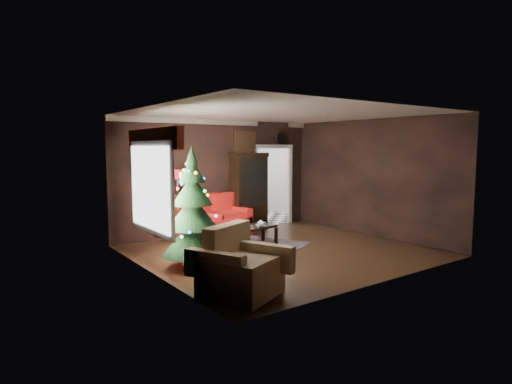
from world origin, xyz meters
TOP-DOWN VIEW (x-y plane):
  - floor at (0.00, 0.00)m, footprint 5.50×5.50m
  - ceiling at (0.00, 0.00)m, footprint 5.50×5.50m
  - wall_back at (0.00, 2.50)m, footprint 5.50×0.00m
  - wall_front at (0.00, -2.50)m, footprint 5.50×0.00m
  - wall_left at (-2.75, 0.00)m, footprint 0.00×5.50m
  - wall_right at (2.75, 0.00)m, footprint 0.00×5.50m
  - doorway at (1.70, 2.50)m, footprint 1.10×0.10m
  - left_window at (-2.71, 0.20)m, footprint 0.05×1.60m
  - valance at (-2.63, 0.20)m, footprint 0.12×2.10m
  - kitchen_floor at (1.70, 4.00)m, footprint 3.00×3.00m
  - kitchen_window at (1.70, 5.45)m, footprint 0.70×0.06m
  - rug at (-0.42, 0.47)m, footprint 2.90×2.58m
  - loveseat at (-0.40, 2.05)m, footprint 1.70×0.90m
  - curio_cabinet at (0.75, 2.27)m, footprint 0.90×0.45m
  - floor_lamp at (-1.31, 2.09)m, footprint 0.29×0.29m
  - christmas_tree at (-2.02, -0.00)m, footprint 1.21×1.21m
  - armchair at (-2.13, -1.68)m, footprint 1.34×1.34m
  - coffee_table at (-0.15, 0.77)m, footprint 1.01×0.72m
  - teapot at (-0.13, 0.55)m, footprint 0.19×0.19m
  - cup_a at (-0.34, 0.57)m, footprint 0.07×0.07m
  - cup_b at (-0.49, 0.57)m, footprint 0.07×0.07m
  - book at (-0.11, 0.72)m, footprint 0.18×0.08m
  - wall_clock at (1.95, 2.45)m, footprint 0.32×0.32m
  - painting at (0.75, 2.46)m, footprint 0.62×0.05m
  - kitchen_counter at (1.70, 5.20)m, footprint 1.80×0.60m
  - kitchen_table at (1.40, 3.70)m, footprint 0.70×0.70m

SIDE VIEW (x-z plane):
  - floor at x=0.00m, z-range 0.00..0.00m
  - kitchen_floor at x=1.70m, z-range 0.00..0.00m
  - rug at x=-0.42m, z-range 0.00..0.01m
  - coffee_table at x=-0.15m, z-range 0.01..0.43m
  - kitchen_table at x=1.40m, z-range 0.00..0.75m
  - kitchen_counter at x=1.70m, z-range 0.00..0.90m
  - cup_b at x=-0.49m, z-range 0.43..0.48m
  - cup_a at x=-0.34m, z-range 0.43..0.48m
  - armchair at x=-2.13m, z-range -0.06..0.98m
  - loveseat at x=-0.40m, z-range 0.00..1.00m
  - teapot at x=-0.13m, z-range 0.43..0.58m
  - book at x=-0.11m, z-range 0.43..0.67m
  - floor_lamp at x=-1.31m, z-range 0.03..1.63m
  - curio_cabinet at x=0.75m, z-range 0.00..1.90m
  - doorway at x=1.70m, z-range 0.00..2.10m
  - christmas_tree at x=-2.02m, z-range 0.01..2.09m
  - wall_back at x=0.00m, z-range -1.35..4.15m
  - wall_front at x=0.00m, z-range -1.35..4.15m
  - wall_left at x=-2.75m, z-range -1.35..4.15m
  - wall_right at x=2.75m, z-range -1.35..4.15m
  - left_window at x=-2.71m, z-range 0.75..2.15m
  - kitchen_window at x=1.70m, z-range 1.35..2.05m
  - painting at x=0.75m, z-range 1.99..2.51m
  - valance at x=-2.63m, z-range 2.10..2.44m
  - wall_clock at x=1.95m, z-range 2.35..2.41m
  - ceiling at x=0.00m, z-range 2.80..2.80m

